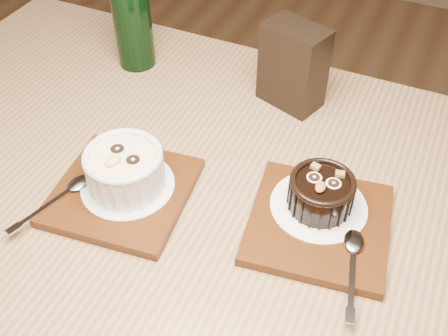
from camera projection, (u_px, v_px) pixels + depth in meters
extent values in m
cube|color=brown|center=(202.00, 215.00, 0.74)|extent=(1.20, 0.80, 0.04)
cylinder|color=brown|center=(79.00, 147.00, 1.39)|extent=(0.06, 0.06, 0.71)
cube|color=#4A240C|center=(123.00, 192.00, 0.73)|extent=(0.20, 0.20, 0.01)
cylinder|color=white|center=(128.00, 185.00, 0.73)|extent=(0.13, 0.13, 0.00)
cylinder|color=white|center=(125.00, 171.00, 0.71)|extent=(0.10, 0.10, 0.05)
cylinder|color=#FFE39B|center=(123.00, 158.00, 0.69)|extent=(0.09, 0.09, 0.00)
torus|color=white|center=(122.00, 156.00, 0.69)|extent=(0.11, 0.11, 0.01)
cylinder|color=black|center=(117.00, 149.00, 0.70)|extent=(0.02, 0.02, 0.00)
cylinder|color=black|center=(133.00, 160.00, 0.68)|extent=(0.02, 0.02, 0.00)
ellipsoid|color=#DFCB82|center=(113.00, 160.00, 0.68)|extent=(0.02, 0.03, 0.01)
cube|color=#4A240C|center=(319.00, 224.00, 0.69)|extent=(0.20, 0.20, 0.01)
cylinder|color=white|center=(318.00, 206.00, 0.70)|extent=(0.13, 0.13, 0.00)
cylinder|color=black|center=(321.00, 194.00, 0.69)|extent=(0.08, 0.08, 0.04)
cylinder|color=black|center=(323.00, 184.00, 0.67)|extent=(0.07, 0.07, 0.00)
torus|color=black|center=(323.00, 182.00, 0.67)|extent=(0.09, 0.09, 0.01)
cylinder|color=black|center=(314.00, 177.00, 0.67)|extent=(0.02, 0.02, 0.00)
cylinder|color=black|center=(334.00, 183.00, 0.67)|extent=(0.02, 0.02, 0.00)
ellipsoid|color=brown|center=(320.00, 187.00, 0.66)|extent=(0.01, 0.02, 0.01)
cube|color=brown|center=(316.00, 167.00, 0.68)|extent=(0.01, 0.01, 0.01)
cube|color=brown|center=(340.00, 174.00, 0.68)|extent=(0.01, 0.01, 0.01)
cube|color=black|center=(293.00, 66.00, 0.84)|extent=(0.11, 0.09, 0.14)
cylinder|color=black|center=(132.00, 19.00, 0.91)|extent=(0.07, 0.07, 0.18)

